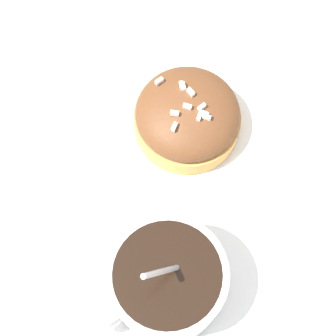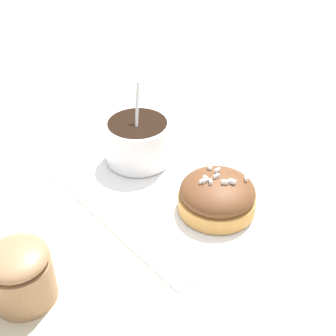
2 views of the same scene
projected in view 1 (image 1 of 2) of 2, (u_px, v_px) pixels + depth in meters
ground_plane at (169, 202)px, 0.48m from camera, size 3.00×3.00×0.00m
paper_napkin at (169, 201)px, 0.47m from camera, size 0.28×0.25×0.00m
coffee_cup at (166, 281)px, 0.42m from camera, size 0.10×0.09×0.11m
frosted_pastry at (182, 116)px, 0.48m from camera, size 0.09×0.09×0.05m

